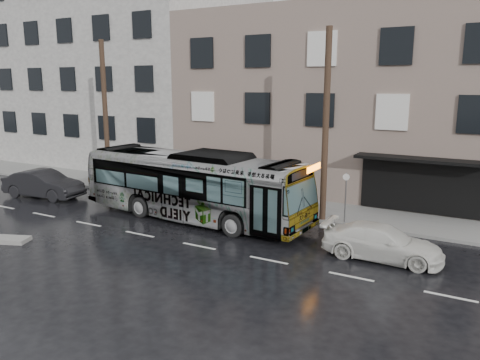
# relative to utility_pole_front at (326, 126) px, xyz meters

# --- Properties ---
(ground) EXTENTS (120.00, 120.00, 0.00)m
(ground) POSITION_rel_utility_pole_front_xyz_m (-6.50, -3.30, -4.65)
(ground) COLOR black
(ground) RESTS_ON ground
(sidewalk) EXTENTS (90.00, 3.60, 0.15)m
(sidewalk) POSITION_rel_utility_pole_front_xyz_m (-6.50, 1.60, -4.58)
(sidewalk) COLOR gray
(sidewalk) RESTS_ON ground
(building_taupe) EXTENTS (20.00, 12.00, 11.00)m
(building_taupe) POSITION_rel_utility_pole_front_xyz_m (-1.50, 9.40, 0.85)
(building_taupe) COLOR #7A6A5E
(building_taupe) RESTS_ON ground
(building_grey) EXTENTS (26.00, 15.00, 16.00)m
(building_grey) POSITION_rel_utility_pole_front_xyz_m (-24.50, 10.90, 3.35)
(building_grey) COLOR beige
(building_grey) RESTS_ON ground
(utility_pole_front) EXTENTS (0.30, 0.30, 9.00)m
(utility_pole_front) POSITION_rel_utility_pole_front_xyz_m (0.00, 0.00, 0.00)
(utility_pole_front) COLOR #3D2B1E
(utility_pole_front) RESTS_ON sidewalk
(utility_pole_rear) EXTENTS (0.30, 0.30, 9.00)m
(utility_pole_rear) POSITION_rel_utility_pole_front_xyz_m (-14.00, 0.00, 0.00)
(utility_pole_rear) COLOR #3D2B1E
(utility_pole_rear) RESTS_ON sidewalk
(sign_post) EXTENTS (0.06, 0.06, 2.40)m
(sign_post) POSITION_rel_utility_pole_front_xyz_m (1.10, 0.00, -3.30)
(sign_post) COLOR slate
(sign_post) RESTS_ON sidewalk
(bus) EXTENTS (12.41, 3.72, 3.41)m
(bus) POSITION_rel_utility_pole_front_xyz_m (-5.80, -2.61, -2.95)
(bus) COLOR #B2B2B2
(bus) RESTS_ON ground
(white_sedan) EXTENTS (4.56, 1.91, 1.31)m
(white_sedan) POSITION_rel_utility_pole_front_xyz_m (3.62, -3.54, -3.99)
(white_sedan) COLOR silver
(white_sedan) RESTS_ON ground
(dark_sedan) EXTENTS (5.08, 2.32, 1.62)m
(dark_sedan) POSITION_rel_utility_pole_front_xyz_m (-16.03, -3.26, -3.84)
(dark_sedan) COLOR black
(dark_sedan) RESTS_ON ground
(slush_pile) EXTENTS (1.97, 1.40, 0.18)m
(slush_pile) POSITION_rel_utility_pole_front_xyz_m (-10.78, -9.31, -4.56)
(slush_pile) COLOR gray
(slush_pile) RESTS_ON ground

